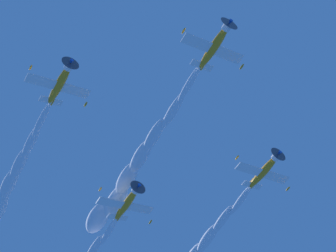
{
  "coord_description": "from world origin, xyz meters",
  "views": [
    {
      "loc": [
        -30.63,
        3.62,
        1.84
      ],
      "look_at": [
        15.85,
        5.49,
        75.81
      ],
      "focal_mm": 67.0,
      "sensor_mm": 36.0,
      "label": 1
    }
  ],
  "objects_px": {
    "airplane_left_wingman": "(265,170)",
    "airplane_right_wingman": "(60,83)",
    "airplane_slot_tail": "(127,203)",
    "airplane_lead": "(215,45)"
  },
  "relations": [
    {
      "from": "airplane_left_wingman",
      "to": "airplane_slot_tail",
      "type": "distance_m",
      "value": 20.68
    },
    {
      "from": "airplane_slot_tail",
      "to": "airplane_left_wingman",
      "type": "bearing_deg",
      "value": -100.75
    },
    {
      "from": "airplane_left_wingman",
      "to": "airplane_lead",
      "type": "bearing_deg",
      "value": 160.32
    },
    {
      "from": "airplane_lead",
      "to": "airplane_slot_tail",
      "type": "bearing_deg",
      "value": 28.5
    },
    {
      "from": "airplane_left_wingman",
      "to": "airplane_right_wingman",
      "type": "relative_size",
      "value": 1.02
    },
    {
      "from": "airplane_lead",
      "to": "airplane_right_wingman",
      "type": "height_order",
      "value": "airplane_right_wingman"
    },
    {
      "from": "airplane_left_wingman",
      "to": "airplane_right_wingman",
      "type": "bearing_deg",
      "value": 119.18
    },
    {
      "from": "airplane_right_wingman",
      "to": "airplane_slot_tail",
      "type": "xyz_separation_m",
      "value": [
        19.4,
        -7.61,
        -1.74
      ]
    },
    {
      "from": "airplane_slot_tail",
      "to": "airplane_lead",
      "type": "bearing_deg",
      "value": -151.5
    },
    {
      "from": "airplane_lead",
      "to": "airplane_slot_tail",
      "type": "xyz_separation_m",
      "value": [
        24.01,
        13.04,
        -1.8
      ]
    }
  ]
}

